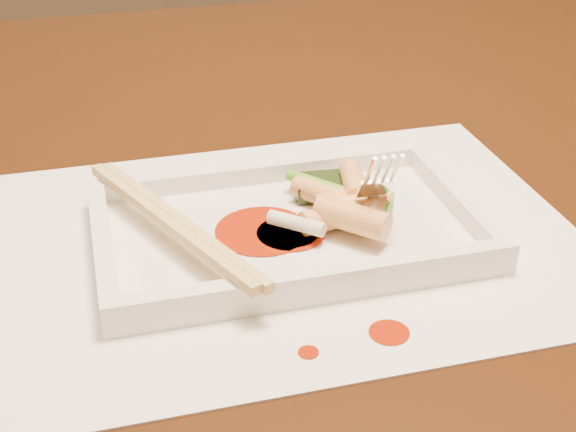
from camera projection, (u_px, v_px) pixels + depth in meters
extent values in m
cube|color=black|center=(289.00, 169.00, 0.69)|extent=(1.40, 0.90, 0.04)
cube|color=white|center=(288.00, 239.00, 0.55)|extent=(0.40, 0.30, 0.00)
cylinder|color=#9C1E04|center=(389.00, 332.00, 0.46)|extent=(0.02, 0.02, 0.00)
cylinder|color=#9C1E04|center=(308.00, 352.00, 0.45)|extent=(0.01, 0.01, 0.00)
cube|color=white|center=(288.00, 234.00, 0.55)|extent=(0.26, 0.16, 0.01)
cube|color=white|center=(263.00, 172.00, 0.61)|extent=(0.26, 0.01, 0.01)
cube|color=white|center=(319.00, 280.00, 0.48)|extent=(0.26, 0.01, 0.01)
cube|color=white|center=(103.00, 245.00, 0.52)|extent=(0.01, 0.14, 0.01)
cube|color=white|center=(456.00, 197.00, 0.57)|extent=(0.01, 0.14, 0.01)
cube|color=black|center=(320.00, 186.00, 0.59)|extent=(0.04, 0.03, 0.01)
cylinder|color=#EAEACC|center=(296.00, 223.00, 0.53)|extent=(0.04, 0.03, 0.01)
cylinder|color=#419718|center=(338.00, 191.00, 0.57)|extent=(0.06, 0.07, 0.01)
cube|color=tan|center=(166.00, 222.00, 0.52)|extent=(0.09, 0.18, 0.01)
cube|color=tan|center=(179.00, 221.00, 0.52)|extent=(0.09, 0.18, 0.01)
cylinder|color=#9C1E04|center=(262.00, 231.00, 0.54)|extent=(0.07, 0.07, 0.00)
cylinder|color=#9C1E04|center=(291.00, 234.00, 0.54)|extent=(0.04, 0.04, 0.00)
cylinder|color=#9C1E04|center=(291.00, 233.00, 0.54)|extent=(0.05, 0.05, 0.00)
cylinder|color=#F2C271|center=(351.00, 207.00, 0.55)|extent=(0.05, 0.03, 0.02)
cylinder|color=#F2C271|center=(374.00, 209.00, 0.55)|extent=(0.04, 0.04, 0.02)
cylinder|color=#F2C271|center=(352.00, 218.00, 0.53)|extent=(0.05, 0.05, 0.02)
cylinder|color=#F2C271|center=(331.00, 217.00, 0.54)|extent=(0.04, 0.02, 0.02)
cylinder|color=#F2C271|center=(324.00, 195.00, 0.57)|extent=(0.04, 0.05, 0.02)
cylinder|color=#F2C271|center=(354.00, 183.00, 0.57)|extent=(0.03, 0.05, 0.02)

